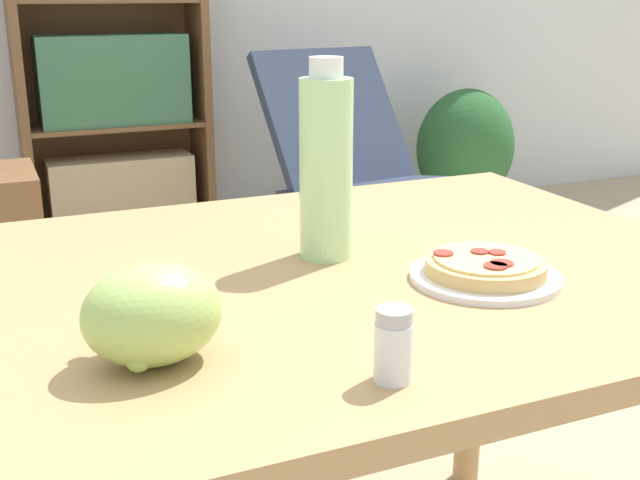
% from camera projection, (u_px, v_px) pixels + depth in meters
% --- Properties ---
extents(dining_table, '(1.12, 0.88, 0.73)m').
position_uv_depth(dining_table, '(347.00, 328.00, 1.21)').
color(dining_table, tan).
rests_on(dining_table, ground_plane).
extents(pizza_on_plate, '(0.21, 0.21, 0.04)m').
position_uv_depth(pizza_on_plate, '(485.00, 270.00, 1.11)').
color(pizza_on_plate, white).
rests_on(pizza_on_plate, dining_table).
extents(grape_bunch, '(0.15, 0.12, 0.11)m').
position_uv_depth(grape_bunch, '(152.00, 315.00, 0.86)').
color(grape_bunch, '#A8CC66').
rests_on(grape_bunch, dining_table).
extents(drink_bottle, '(0.08, 0.08, 0.30)m').
position_uv_depth(drink_bottle, '(326.00, 166.00, 1.18)').
color(drink_bottle, '#B7EAA3').
rests_on(drink_bottle, dining_table).
extents(salt_shaker, '(0.04, 0.04, 0.08)m').
position_uv_depth(salt_shaker, '(393.00, 346.00, 0.82)').
color(salt_shaker, white).
rests_on(salt_shaker, dining_table).
extents(lounge_chair_far, '(0.67, 0.83, 0.88)m').
position_uv_depth(lounge_chair_far, '(355.00, 201.00, 3.30)').
color(lounge_chair_far, slate).
rests_on(lounge_chair_far, ground_plane).
extents(bookshelf, '(0.80, 0.30, 1.62)m').
position_uv_depth(bookshelf, '(112.00, 75.00, 3.46)').
color(bookshelf, brown).
rests_on(bookshelf, ground_plane).
extents(potted_plant_floor, '(0.50, 0.43, 0.66)m').
position_uv_depth(potted_plant_floor, '(465.00, 152.00, 3.99)').
color(potted_plant_floor, '#BCB2A3').
rests_on(potted_plant_floor, ground_plane).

